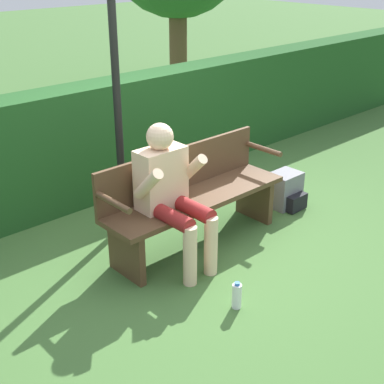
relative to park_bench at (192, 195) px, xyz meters
The scene contains 7 objects.
ground_plane 0.46m from the park_bench, 90.00° to the right, with size 40.00×40.00×0.00m, color #426B33.
hedge_back 1.45m from the park_bench, 90.00° to the left, with size 12.00×0.42×1.20m.
park_bench is the anchor object (origin of this frame).
person_seated 0.44m from the park_bench, 160.26° to the right, with size 0.55×0.64×1.19m.
backpack 1.24m from the park_bench, ahead, with size 0.32×0.34×0.36m.
water_bottle 1.10m from the park_bench, 114.22° to the right, with size 0.07×0.07×0.22m.
signpost 1.10m from the park_bench, 113.30° to the left, with size 0.32×0.09×2.35m.
Camera 1 is at (-2.88, -3.07, 2.43)m, focal length 50.00 mm.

